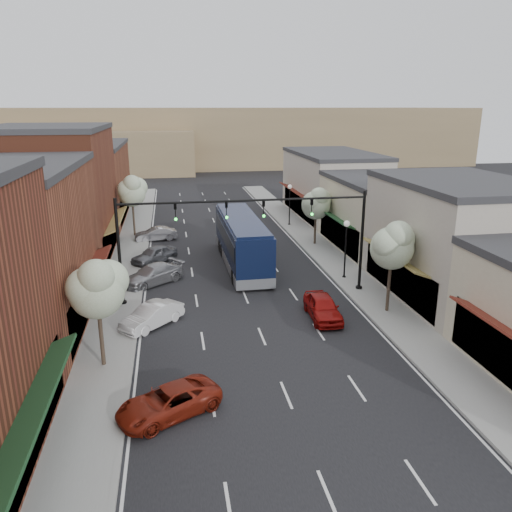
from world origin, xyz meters
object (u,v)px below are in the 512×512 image
coach_bus (242,241)px  parked_car_c (153,275)px  signal_mast_left (157,234)px  red_hatchback (323,307)px  tree_right_far (317,203)px  lamp_post_near (346,240)px  signal_mast_right (329,227)px  parked_car_a (169,402)px  tree_left_near (97,287)px  parked_car_e (156,234)px  parked_car_b (152,316)px  tree_right_near (393,244)px  tree_left_far (132,190)px  parked_car_d (154,255)px  lamp_post_far (290,198)px

coach_bus → parked_car_c: bearing=-154.8°
signal_mast_left → red_hatchback: bearing=-23.2°
coach_bus → signal_mast_left: bearing=-132.2°
red_hatchback → tree_right_far: bearing=77.0°
lamp_post_near → parked_car_c: lamp_post_near is taller
signal_mast_right → parked_car_a: (-10.77, -12.60, -4.01)m
signal_mast_right → parked_car_c: bearing=162.0°
tree_left_near → parked_car_e: 24.55m
signal_mast_right → tree_left_near: (-13.87, -8.05, -0.40)m
parked_car_b → parked_car_e: 19.72m
tree_right_near → parked_car_e: tree_right_near is taller
parked_car_e → lamp_post_near: bearing=35.4°
tree_right_far → parked_car_a: bearing=-118.8°
tree_right_near → parked_car_e: size_ratio=1.53×
tree_left_near → red_hatchback: 13.40m
tree_left_far → lamp_post_near: 22.33m
signal_mast_left → parked_car_e: (-0.58, 16.14, -3.98)m
parked_car_d → parked_car_e: size_ratio=1.04×
tree_right_near → parked_car_e: bearing=125.8°
signal_mast_right → parked_car_d: signal_mast_right is taller
parked_car_b → tree_left_far: bearing=140.7°
parked_car_a → parked_car_b: 9.07m
red_hatchback → parked_car_c: red_hatchback is taller
red_hatchback → parked_car_b: size_ratio=1.05×
tree_right_near → coach_bus: tree_right_near is taller
tree_left_near → parked_car_b: size_ratio=1.40×
lamp_post_near → parked_car_c: 14.25m
parked_car_c → parked_car_a: bearing=-34.6°
tree_left_far → parked_car_b: bearing=-84.2°
red_hatchback → parked_car_e: (-10.28, 20.30, -0.08)m
tree_right_far → tree_left_far: 17.66m
tree_left_far → parked_car_d: tree_left_far is taller
tree_right_near → red_hatchback: tree_right_near is taller
coach_bus → parked_car_d: (-7.00, 1.80, -1.34)m
red_hatchback → signal_mast_left: bearing=158.7°
parked_car_a → parked_car_c: (-1.05, 16.45, 0.09)m
signal_mast_left → parked_car_c: signal_mast_left is taller
signal_mast_right → parked_car_a: bearing=-130.5°
lamp_post_far → parked_car_c: (-14.00, -16.16, -2.31)m
parked_car_b → parked_car_e: (-0.14, 19.72, -0.03)m
tree_left_far → lamp_post_far: size_ratio=1.38×
tree_right_far → parked_car_b: (-14.41, -15.53, -3.32)m
tree_right_far → red_hatchback: tree_right_far is taller
lamp_post_far → parked_car_a: lamp_post_far is taller
parked_car_a → coach_bus: bearing=135.2°
red_hatchback → parked_car_c: 13.02m
parked_car_d → signal_mast_left: bearing=-38.4°
tree_left_near → parked_car_c: bearing=80.2°
coach_bus → parked_car_b: bearing=-123.0°
lamp_post_near → parked_car_a: (-12.95, -15.11, -2.39)m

